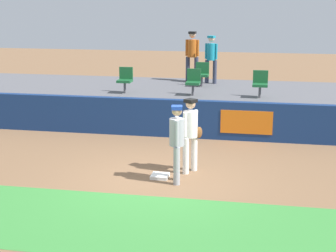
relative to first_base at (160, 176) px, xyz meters
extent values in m
plane|color=brown|center=(-0.03, -0.17, -0.04)|extent=(60.00, 60.00, 0.00)
cube|color=#388438|center=(-0.03, -2.58, -0.04)|extent=(18.00, 2.80, 0.01)
cube|color=white|center=(0.00, 0.00, 0.00)|extent=(0.40, 0.40, 0.08)
cylinder|color=white|center=(0.71, 0.68, 0.40)|extent=(0.15, 0.15, 0.88)
cylinder|color=white|center=(0.54, 0.41, 0.40)|extent=(0.15, 0.15, 0.88)
cylinder|color=white|center=(0.62, 0.54, 1.15)|extent=(0.46, 0.46, 0.62)
sphere|color=tan|center=(0.62, 0.54, 1.63)|extent=(0.23, 0.23, 0.23)
cube|color=black|center=(0.62, 0.54, 1.70)|extent=(0.33, 0.33, 0.08)
cylinder|color=white|center=(0.73, 0.72, 1.17)|extent=(0.09, 0.09, 0.58)
cylinder|color=white|center=(0.52, 0.37, 1.17)|extent=(0.09, 0.09, 0.58)
ellipsoid|color=brown|center=(0.82, 0.67, 0.92)|extent=(0.21, 0.23, 0.28)
cylinder|color=#9EA3AD|center=(0.41, -0.06, 0.40)|extent=(0.15, 0.15, 0.87)
cylinder|color=#9EA3AD|center=(0.46, -0.38, 0.40)|extent=(0.15, 0.15, 0.87)
cylinder|color=#9EA3AD|center=(0.43, -0.22, 1.14)|extent=(0.39, 0.39, 0.61)
sphere|color=tan|center=(0.43, -0.22, 1.62)|extent=(0.23, 0.23, 0.23)
cube|color=#193899|center=(0.43, -0.22, 1.69)|extent=(0.27, 0.27, 0.08)
cylinder|color=#9EA3AD|center=(0.40, -0.02, 1.16)|extent=(0.09, 0.09, 0.57)
cylinder|color=#9EA3AD|center=(0.47, -0.42, 1.16)|extent=(0.09, 0.09, 0.57)
cube|color=navy|center=(-0.03, 3.71, 0.53)|extent=(18.00, 0.24, 1.14)
cube|color=orange|center=(1.82, 3.58, 0.53)|extent=(1.50, 0.02, 0.69)
cube|color=#59595E|center=(-0.03, 6.28, 0.48)|extent=(18.00, 4.80, 1.03)
cylinder|color=#4C4C51|center=(-2.23, 5.08, 1.19)|extent=(0.08, 0.08, 0.40)
cube|color=#19592D|center=(-2.23, 5.08, 1.39)|extent=(0.45, 0.44, 0.08)
cube|color=#19592D|center=(-2.23, 5.27, 1.63)|extent=(0.45, 0.06, 0.40)
cylinder|color=#4C4C51|center=(0.09, 6.88, 1.19)|extent=(0.08, 0.08, 0.40)
cube|color=#19592D|center=(0.09, 6.88, 1.39)|extent=(0.47, 0.44, 0.08)
cube|color=#19592D|center=(0.09, 7.07, 1.63)|extent=(0.47, 0.06, 0.40)
cylinder|color=#4C4C51|center=(2.15, 5.08, 1.19)|extent=(0.08, 0.08, 0.40)
cube|color=#19592D|center=(2.15, 5.08, 1.39)|extent=(0.47, 0.44, 0.08)
cube|color=#19592D|center=(2.15, 5.27, 1.63)|extent=(0.47, 0.06, 0.40)
cylinder|color=#4C4C51|center=(0.03, 5.08, 1.19)|extent=(0.08, 0.08, 0.40)
cube|color=#19592D|center=(0.03, 5.08, 1.39)|extent=(0.44, 0.44, 0.08)
cube|color=#19592D|center=(0.03, 5.27, 1.63)|extent=(0.44, 0.06, 0.40)
cylinder|color=#33384C|center=(-0.26, 8.00, 1.45)|extent=(0.16, 0.16, 0.91)
cylinder|color=#33384C|center=(-0.59, 8.04, 1.45)|extent=(0.16, 0.16, 0.91)
cylinder|color=#BF5919|center=(-0.43, 8.02, 2.22)|extent=(0.39, 0.39, 0.64)
sphere|color=tan|center=(-0.43, 8.02, 2.73)|extent=(0.24, 0.24, 0.24)
cube|color=black|center=(-0.43, 8.02, 2.80)|extent=(0.28, 0.28, 0.08)
cylinder|color=#BF5919|center=(-0.21, 8.00, 2.24)|extent=(0.09, 0.09, 0.60)
cylinder|color=#BF5919|center=(-0.64, 8.05, 2.24)|extent=(0.09, 0.09, 0.60)
cylinder|color=#33384C|center=(0.47, 7.61, 1.42)|extent=(0.15, 0.15, 0.85)
cylinder|color=#33384C|center=(0.18, 7.70, 1.42)|extent=(0.15, 0.15, 0.85)
cylinder|color=teal|center=(0.32, 7.65, 2.14)|extent=(0.41, 0.41, 0.60)
sphere|color=beige|center=(0.32, 7.65, 2.61)|extent=(0.22, 0.22, 0.22)
cube|color=teal|center=(0.32, 7.65, 2.68)|extent=(0.29, 0.29, 0.08)
cylinder|color=teal|center=(0.51, 7.60, 2.16)|extent=(0.09, 0.09, 0.56)
cylinder|color=teal|center=(0.13, 7.71, 2.16)|extent=(0.09, 0.09, 0.56)
camera|label=1|loc=(2.33, -11.17, 4.00)|focal=55.34mm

